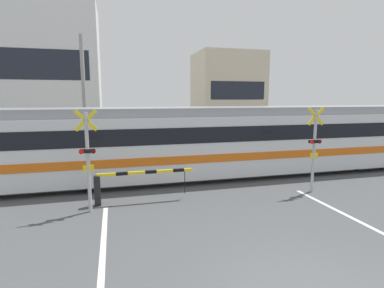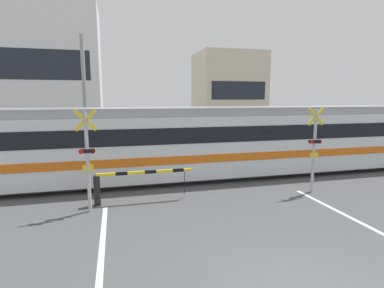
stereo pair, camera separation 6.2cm
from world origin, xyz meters
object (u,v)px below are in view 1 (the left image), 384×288
object	(u,v)px
crossing_barrier_near	(123,182)
pedestrian	(171,140)
crossing_signal_right	(314,146)
crossing_barrier_far	(229,148)
commuter_train	(232,139)
crossing_signal_left	(88,156)

from	to	relation	value
crossing_barrier_near	pedestrian	distance (m)	8.41
crossing_signal_right	pedestrian	bearing A→B (deg)	115.02
crossing_barrier_far	crossing_signal_right	xyz separation A→B (m)	(1.03, -6.02, 1.01)
commuter_train	crossing_signal_left	size ratio (longest dim) A/B	6.32
commuter_train	crossing_signal_right	size ratio (longest dim) A/B	6.32
crossing_barrier_near	crossing_signal_right	xyz separation A→B (m)	(7.02, -0.51, 1.01)
crossing_barrier_near	crossing_barrier_far	xyz separation A→B (m)	(5.99, 5.51, 0.00)
crossing_signal_left	commuter_train	bearing A→B (deg)	27.53
commuter_train	crossing_barrier_far	world-z (taller)	commuter_train
crossing_barrier_far	crossing_signal_left	distance (m)	9.31
pedestrian	crossing_barrier_far	bearing A→B (deg)	-38.84
crossing_barrier_near	pedestrian	size ratio (longest dim) A/B	1.95
pedestrian	crossing_barrier_near	bearing A→B (deg)	-111.94
crossing_signal_left	crossing_signal_right	distance (m)	8.06
commuter_train	crossing_signal_left	xyz separation A→B (m)	(-6.07, -3.16, 0.09)
crossing_barrier_near	crossing_signal_left	size ratio (longest dim) A/B	1.04
crossing_signal_left	crossing_signal_right	size ratio (longest dim) A/B	1.00
pedestrian	commuter_train	bearing A→B (deg)	-69.85
crossing_barrier_near	pedestrian	xyz separation A→B (m)	(3.14, 7.80, 0.22)
crossing_barrier_far	crossing_signal_left	bearing A→B (deg)	-139.40
crossing_barrier_far	pedestrian	size ratio (longest dim) A/B	1.95
commuter_train	crossing_barrier_far	xyz separation A→B (m)	(0.96, 2.86, -0.92)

